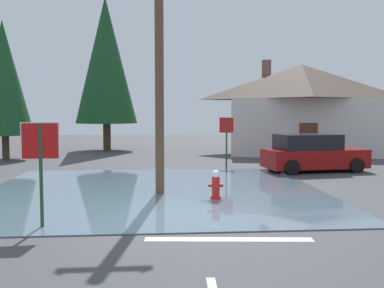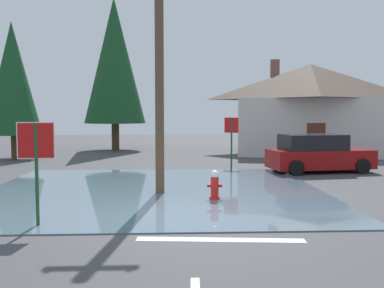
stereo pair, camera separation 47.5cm
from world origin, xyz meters
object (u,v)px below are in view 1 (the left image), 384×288
(stop_sign_far, at_px, (227,131))
(parked_car, at_px, (312,154))
(fire_hydrant, at_px, (216,185))
(pine_tree_tall_left, at_px, (4,78))
(house, at_px, (301,107))
(pine_tree_mid_left, at_px, (106,61))
(utility_pole, at_px, (159,57))
(stop_sign_near, at_px, (40,152))

(stop_sign_far, relative_size, parked_car, 0.51)
(fire_hydrant, distance_m, pine_tree_tall_left, 16.03)
(fire_hydrant, relative_size, pine_tree_tall_left, 0.12)
(stop_sign_far, distance_m, house, 9.28)
(pine_tree_tall_left, height_order, pine_tree_mid_left, pine_tree_mid_left)
(fire_hydrant, distance_m, stop_sign_far, 7.87)
(utility_pole, bearing_deg, stop_sign_near, -124.78)
(house, bearing_deg, stop_sign_far, -130.41)
(fire_hydrant, relative_size, parked_car, 0.19)
(utility_pole, bearing_deg, house, 55.97)
(fire_hydrant, xyz_separation_m, pine_tree_tall_left, (-10.04, 11.83, 4.02))
(stop_sign_far, xyz_separation_m, parked_car, (3.56, -1.74, -0.91))
(house, bearing_deg, utility_pole, -124.03)
(house, bearing_deg, fire_hydrant, -117.18)
(fire_hydrant, distance_m, house, 16.62)
(pine_tree_mid_left, bearing_deg, house, -11.56)
(stop_sign_far, bearing_deg, fire_hydrant, -101.47)
(stop_sign_near, bearing_deg, stop_sign_far, 60.56)
(utility_pole, xyz_separation_m, house, (9.16, 13.57, -1.42))
(stop_sign_far, height_order, pine_tree_tall_left, pine_tree_tall_left)
(utility_pole, distance_m, pine_tree_mid_left, 16.61)
(fire_hydrant, xyz_separation_m, parked_car, (5.10, 5.87, 0.35))
(house, height_order, parked_car, house)
(stop_sign_near, distance_m, parked_car, 12.87)
(utility_pole, relative_size, parked_car, 1.80)
(fire_hydrant, bearing_deg, utility_pole, 147.70)
(utility_pole, bearing_deg, parked_car, 35.52)
(stop_sign_far, xyz_separation_m, pine_tree_tall_left, (-11.59, 4.21, 2.77))
(utility_pole, height_order, house, utility_pole)
(fire_hydrant, relative_size, house, 0.08)
(fire_hydrant, height_order, parked_car, parked_car)
(parked_car, bearing_deg, house, 74.64)
(utility_pole, height_order, stop_sign_far, utility_pole)
(fire_hydrant, height_order, pine_tree_mid_left, pine_tree_mid_left)
(stop_sign_near, distance_m, utility_pole, 5.39)
(pine_tree_tall_left, bearing_deg, utility_pole, -52.12)
(stop_sign_near, height_order, parked_car, stop_sign_near)
(utility_pole, bearing_deg, pine_tree_tall_left, 127.88)
(stop_sign_near, height_order, house, house)
(fire_hydrant, height_order, house, house)
(house, relative_size, pine_tree_mid_left, 1.04)
(pine_tree_tall_left, xyz_separation_m, pine_tree_mid_left, (4.90, 5.37, 1.61))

